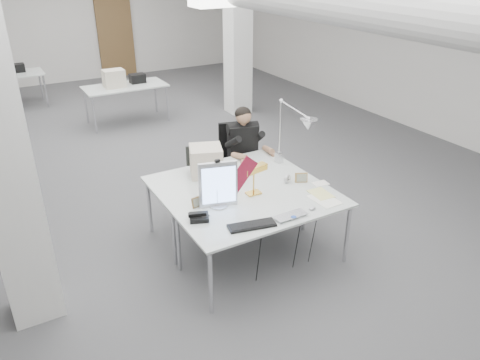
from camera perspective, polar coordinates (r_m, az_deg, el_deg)
The scene contains 22 objects.
room_shell at distance 6.82m, azimuth -8.77°, elevation 13.39°, with size 10.04×14.04×3.24m.
desk_main at distance 4.93m, azimuth 3.04°, elevation -3.42°, with size 1.80×0.90×0.03m, color silver.
desk_second at distance 5.62m, azimuth -1.89°, elevation 0.53°, with size 1.80×0.90×0.03m, color silver.
bg_desk_a at distance 9.75m, azimuth -13.85°, elevation 11.02°, with size 1.60×0.80×0.03m, color silver.
bg_desk_b at distance 11.56m, azimuth -26.84°, elevation 11.33°, with size 1.60×0.80×0.03m, color silver.
office_chair at distance 6.50m, azimuth 0.18°, elevation 1.70°, with size 0.47×0.47×0.96m, color black, non-canonical shape.
seated_person at distance 6.30m, azimuth 0.41°, elevation 5.02°, with size 0.48×0.60×0.90m, color black, non-canonical shape.
monitor at distance 4.83m, azimuth -2.71°, elevation -0.56°, with size 0.40×0.04×0.50m, color silver.
pennant at distance 4.88m, azimuth 0.10°, elevation 0.47°, with size 0.43×0.01×0.18m, color maroon.
keyboard at distance 4.58m, azimuth 1.46°, elevation -5.56°, with size 0.47×0.16×0.02m, color black.
laptop at distance 4.72m, azimuth 6.55°, elevation -4.65°, with size 0.35×0.23×0.03m, color silver.
mouse at distance 4.92m, azimuth 8.80°, elevation -3.43°, with size 0.08×0.05×0.03m, color #B3B3B8.
bankers_lamp at distance 5.10m, azimuth 1.68°, elevation 0.04°, with size 0.31×0.12×0.35m, color #E2C346, non-canonical shape.
desk_phone at distance 4.70m, azimuth -5.00°, elevation -4.56°, with size 0.19×0.17×0.05m, color black.
picture_frame_left at distance 4.92m, azimuth -5.19°, elevation -2.64°, with size 0.14×0.01×0.11m, color olive.
picture_frame_right at distance 5.45m, azimuth 7.47°, elevation 0.30°, with size 0.15×0.01×0.12m, color tan.
desk_clock at distance 5.42m, azimuth 5.78°, elevation 0.14°, with size 0.10×0.10×0.03m, color #B9B9BE.
paper_stack_a at distance 5.13m, azimuth 10.26°, elevation -2.37°, with size 0.23×0.34×0.01m, color white.
paper_stack_b at distance 5.24m, azimuth 9.82°, elevation -1.68°, with size 0.20×0.27×0.01m, color #DEDC84.
paper_stack_c at distance 5.47m, azimuth 9.77°, elevation -0.42°, with size 0.18×0.13×0.01m, color white.
beige_monitor at distance 5.56m, azimuth -4.16°, elevation 2.34°, with size 0.37×0.35×0.35m, color beige.
architect_lamp at distance 5.63m, azimuth 6.34°, elevation 5.20°, with size 0.22×0.65×0.84m, color silver, non-canonical shape.
Camera 1 is at (-2.34, -6.09, 3.18)m, focal length 35.00 mm.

